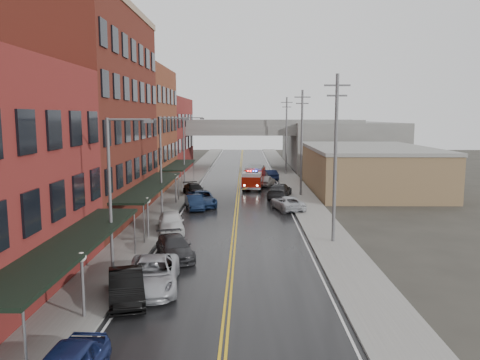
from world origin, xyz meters
name	(u,v)px	position (x,y,z in m)	size (l,w,h in m)	color
ground	(224,341)	(0.00, 0.00, 0.00)	(220.00, 220.00, 0.00)	#2D2B26
road	(237,204)	(0.00, 30.00, 0.01)	(11.00, 160.00, 0.02)	black
sidewalk_left	(167,203)	(-7.30, 30.00, 0.07)	(3.00, 160.00, 0.15)	slate
sidewalk_right	(307,203)	(7.30, 30.00, 0.07)	(3.00, 160.00, 0.15)	slate
curb_left	(183,203)	(-5.65, 30.00, 0.07)	(0.30, 160.00, 0.15)	gray
curb_right	(291,203)	(5.65, 30.00, 0.07)	(0.30, 160.00, 0.15)	gray
brick_building_b	(83,117)	(-13.30, 23.00, 9.00)	(9.00, 20.00, 18.00)	#541916
brick_building_c	(132,129)	(-13.30, 40.50, 7.50)	(9.00, 15.00, 15.00)	brown
brick_building_far	(158,135)	(-13.30, 58.00, 6.00)	(9.00, 20.00, 12.00)	maroon
tan_building	(367,170)	(16.00, 40.00, 2.50)	(14.00, 22.00, 5.00)	brown
right_far_block	(337,144)	(18.00, 70.00, 4.00)	(18.00, 30.00, 8.00)	slate
awning_0	(73,243)	(-7.49, 4.00, 2.99)	(2.60, 16.00, 3.09)	black
awning_1	(152,185)	(-7.49, 23.00, 2.99)	(2.60, 18.00, 3.09)	black
awning_2	(179,165)	(-7.49, 40.50, 2.99)	(2.60, 13.00, 3.09)	black
globe_lamp_0	(82,270)	(-6.40, 2.00, 2.31)	(0.44, 0.44, 3.12)	#59595B
globe_lamp_1	(148,208)	(-6.40, 16.00, 2.31)	(0.44, 0.44, 3.12)	#59595B
globe_lamp_2	(176,182)	(-6.40, 30.00, 2.31)	(0.44, 0.44, 3.12)	#59595B
street_lamp_0	(114,186)	(-6.55, 8.00, 5.19)	(2.64, 0.22, 9.00)	#59595B
street_lamp_1	(164,160)	(-6.55, 24.00, 5.19)	(2.64, 0.22, 9.00)	#59595B
street_lamp_2	(186,148)	(-6.55, 40.00, 5.19)	(2.64, 0.22, 9.00)	#59595B
utility_pole_0	(335,156)	(7.20, 15.00, 6.31)	(1.80, 0.24, 12.00)	#59595B
utility_pole_1	(302,141)	(7.20, 35.00, 6.31)	(1.80, 0.24, 12.00)	#59595B
utility_pole_2	(286,134)	(7.20, 55.00, 6.31)	(1.80, 0.24, 12.00)	#59595B
overpass	(241,135)	(0.00, 62.00, 5.99)	(40.00, 10.00, 7.50)	slate
fire_truck	(254,177)	(1.95, 40.98, 1.44)	(3.63, 7.51, 2.66)	#9D1407
parked_car_left_1	(126,287)	(-5.00, 4.05, 0.77)	(1.63, 4.68, 1.54)	black
parked_car_left_2	(153,274)	(-4.05, 5.80, 0.80)	(2.67, 5.78, 1.61)	#A6A7AE
parked_car_left_3	(175,247)	(-3.69, 11.30, 0.70)	(1.96, 4.83, 1.40)	#272729
parked_car_left_4	(171,222)	(-5.00, 17.98, 0.82)	(1.94, 4.82, 1.64)	silver
parked_car_left_5	(195,202)	(-4.15, 27.18, 0.71)	(1.50, 4.29, 1.41)	black
parked_car_left_6	(202,199)	(-3.60, 28.80, 0.78)	(2.58, 5.60, 1.56)	#112142
parked_car_left_7	(194,190)	(-4.99, 34.80, 0.71)	(2.00, 4.92, 1.43)	black
parked_car_right_0	(287,203)	(4.94, 26.94, 0.69)	(2.30, 4.99, 1.39)	#B0B3B9
parked_car_right_1	(279,191)	(4.68, 33.88, 0.82)	(2.29, 5.62, 1.63)	#272729
parked_car_right_2	(266,181)	(3.60, 42.87, 0.71)	(1.69, 4.20, 1.43)	#BABABA
parked_car_right_3	(270,175)	(4.31, 48.80, 0.74)	(1.56, 4.48, 1.47)	black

